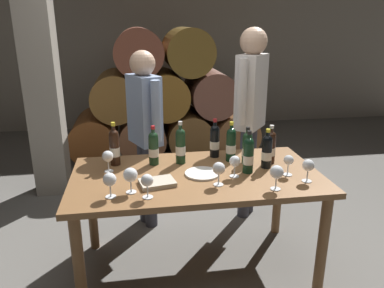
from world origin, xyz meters
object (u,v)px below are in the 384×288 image
wine_glass_5 (108,157)px  taster_seated_left (145,125)px  wine_glass_0 (235,162)px  serving_plate (202,173)px  wine_bottle_5 (215,141)px  wine_glass_2 (277,173)px  wine_bottle_6 (115,147)px  wine_glass_8 (130,175)px  wine_glass_6 (308,166)px  wine_glass_3 (289,161)px  wine_glass_1 (147,181)px  wine_bottle_0 (181,145)px  wine_glass_4 (219,169)px  wine_bottle_2 (271,147)px  tasting_notebook (157,183)px  sommelier_presenting (250,107)px  wine_bottle_3 (248,155)px  wine_bottle_7 (231,144)px  wine_glass_7 (110,180)px  wine_bottle_4 (267,151)px  wine_bottle_1 (247,148)px  wine_bottle_8 (154,148)px  dining_table (197,186)px

wine_glass_5 → taster_seated_left: (0.28, 0.59, 0.05)m
wine_glass_0 → serving_plate: size_ratio=0.62×
wine_bottle_5 → wine_glass_2: wine_bottle_5 is taller
wine_bottle_6 → wine_glass_8: (0.11, -0.49, -0.02)m
wine_glass_0 → wine_glass_6: (0.45, -0.15, 0.00)m
wine_glass_3 → wine_glass_1: bearing=-168.5°
wine_bottle_0 → wine_glass_4: 0.47m
wine_bottle_2 → tasting_notebook: 0.89m
wine_glass_4 → sommelier_presenting: (0.50, 0.96, 0.17)m
wine_bottle_0 → wine_glass_3: wine_bottle_0 is taller
wine_bottle_0 → tasting_notebook: bearing=-118.7°
wine_bottle_3 → wine_bottle_7: bearing=103.9°
wine_bottle_3 → wine_glass_3: wine_bottle_3 is taller
wine_bottle_0 → taster_seated_left: taster_seated_left is taller
wine_glass_7 → wine_bottle_4: bearing=16.1°
wine_glass_6 → wine_glass_7: bearing=-178.5°
wine_glass_1 → wine_bottle_5: bearing=49.4°
wine_glass_8 → serving_plate: (0.48, 0.21, -0.11)m
wine_bottle_3 → wine_bottle_4: 0.17m
wine_bottle_6 → wine_bottle_1: bearing=-7.2°
wine_bottle_8 → taster_seated_left: (-0.04, 0.49, 0.04)m
wine_glass_1 → wine_glass_6: 1.04m
dining_table → wine_bottle_4: (0.51, 0.04, 0.22)m
wine_bottle_0 → serving_plate: size_ratio=1.32×
wine_glass_3 → wine_glass_4: bearing=-170.3°
wine_bottle_8 → wine_bottle_5: bearing=10.6°
wine_glass_3 → serving_plate: size_ratio=0.60×
wine_glass_1 → taster_seated_left: (0.03, 1.04, 0.06)m
wine_glass_7 → tasting_notebook: bearing=25.1°
wine_bottle_3 → wine_glass_1: (-0.70, -0.28, -0.02)m
wine_glass_1 → sommelier_presenting: size_ratio=0.09×
wine_bottle_2 → wine_glass_8: size_ratio=1.79×
wine_glass_0 → wine_glass_3: (0.36, -0.03, -0.00)m
wine_bottle_8 → wine_bottle_2: bearing=-7.3°
dining_table → wine_glass_8: (-0.44, -0.23, 0.20)m
wine_bottle_7 → wine_glass_4: size_ratio=1.94×
wine_glass_7 → wine_glass_2: bearing=-2.9°
wine_bottle_3 → wine_glass_2: size_ratio=1.88×
serving_plate → wine_glass_5: bearing=166.4°
wine_glass_1 → wine_glass_8: wine_glass_8 is taller
wine_bottle_6 → tasting_notebook: bearing=-55.7°
wine_glass_2 → wine_glass_4: (-0.34, 0.12, -0.00)m
wine_bottle_7 → wine_glass_2: bearing=-74.4°
wine_bottle_8 → dining_table: bearing=-39.6°
wine_bottle_5 → wine_bottle_7: (0.10, -0.11, 0.00)m
wine_bottle_0 → wine_glass_5: wine_bottle_0 is taller
wine_bottle_4 → taster_seated_left: bearing=140.5°
wine_glass_5 → wine_glass_6: 1.34m
wine_bottle_8 → wine_glass_6: size_ratio=1.91×
wine_bottle_7 → wine_glass_1: wine_bottle_7 is taller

